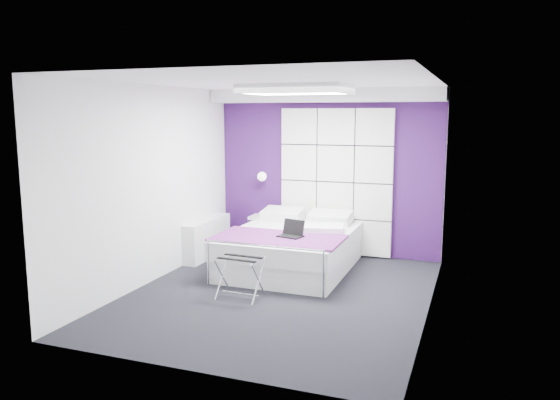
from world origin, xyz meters
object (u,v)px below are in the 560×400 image
(wall_lamp, at_px, (263,176))
(laptop, at_px, (291,232))
(nightstand, at_px, (264,217))
(luggage_rack, at_px, (240,278))
(bed, at_px, (291,248))
(radiator, at_px, (207,238))

(wall_lamp, bearing_deg, laptop, -54.97)
(nightstand, bearing_deg, laptop, -55.26)
(nightstand, height_order, luggage_rack, nightstand)
(bed, bearing_deg, laptop, -70.28)
(bed, height_order, nightstand, bed)
(nightstand, bearing_deg, bed, -49.69)
(laptop, bearing_deg, bed, 123.18)
(bed, height_order, laptop, laptop)
(nightstand, xyz_separation_m, laptop, (0.93, -1.35, 0.10))
(luggage_rack, distance_m, laptop, 1.09)
(radiator, relative_size, luggage_rack, 2.32)
(nightstand, xyz_separation_m, luggage_rack, (0.61, -2.31, -0.29))
(wall_lamp, distance_m, nightstand, 0.68)
(nightstand, bearing_deg, luggage_rack, -75.28)
(nightstand, relative_size, luggage_rack, 0.87)
(laptop, bearing_deg, wall_lamp, 138.49)
(bed, xyz_separation_m, nightstand, (-0.78, 0.92, 0.24))
(wall_lamp, bearing_deg, bed, -49.54)
(wall_lamp, distance_m, bed, 1.56)
(wall_lamp, distance_m, luggage_rack, 2.62)
(radiator, height_order, laptop, laptop)
(bed, distance_m, luggage_rack, 1.40)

